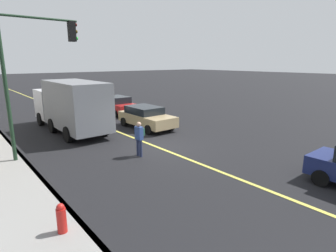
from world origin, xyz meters
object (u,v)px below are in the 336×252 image
at_px(pedestrian_with_backpack, 139,136).
at_px(traffic_light_mast, 33,62).
at_px(car_tan, 146,117).
at_px(truck_gray, 71,105).
at_px(car_red, 116,105).
at_px(fire_hydrant, 62,221).

bearing_deg(pedestrian_with_backpack, traffic_light_mast, 53.10).
relative_size(car_tan, truck_gray, 0.57).
height_order(pedestrian_with_backpack, traffic_light_mast, traffic_light_mast).
relative_size(car_red, traffic_light_mast, 0.68).
bearing_deg(car_red, pedestrian_with_backpack, 156.40).
xyz_separation_m(traffic_light_mast, fire_hydrant, (-6.57, 1.33, -3.88)).
height_order(car_tan, truck_gray, truck_gray).
height_order(truck_gray, fire_hydrant, truck_gray).
height_order(car_tan, traffic_light_mast, traffic_light_mast).
bearing_deg(car_red, car_tan, 170.52).
bearing_deg(car_red, fire_hydrant, 146.27).
bearing_deg(car_red, truck_gray, 124.43).
xyz_separation_m(car_tan, traffic_light_mast, (-1.73, 7.09, 3.59)).
bearing_deg(truck_gray, car_red, -55.57).
bearing_deg(traffic_light_mast, pedestrian_with_backpack, -126.90).
xyz_separation_m(pedestrian_with_backpack, fire_hydrant, (-3.87, 4.93, -0.50)).
height_order(pedestrian_with_backpack, fire_hydrant, pedestrian_with_backpack).
distance_m(car_tan, traffic_light_mast, 8.13).
bearing_deg(pedestrian_with_backpack, truck_gray, 5.99).
height_order(car_tan, pedestrian_with_backpack, pedestrian_with_backpack).
xyz_separation_m(car_red, traffic_light_mast, (-7.48, 8.05, 3.58)).
distance_m(truck_gray, traffic_light_mast, 5.57).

